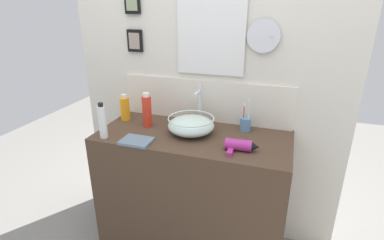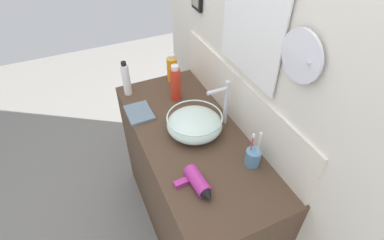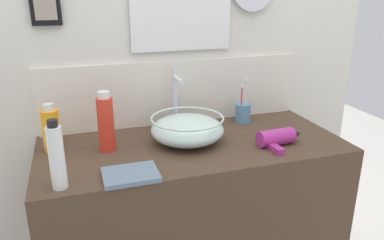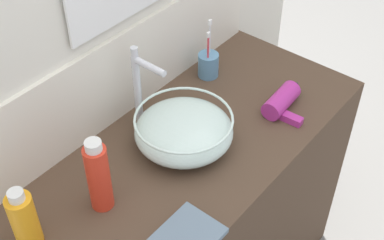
{
  "view_description": "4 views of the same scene",
  "coord_description": "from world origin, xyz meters",
  "px_view_note": "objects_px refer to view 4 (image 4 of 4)",
  "views": [
    {
      "loc": [
        0.54,
        -1.63,
        1.65
      ],
      "look_at": [
        -0.01,
        0.0,
        0.97
      ],
      "focal_mm": 28.0,
      "sensor_mm": 36.0,
      "label": 1
    },
    {
      "loc": [
        1.05,
        -0.48,
        1.97
      ],
      "look_at": [
        -0.01,
        0.0,
        0.97
      ],
      "focal_mm": 28.0,
      "sensor_mm": 36.0,
      "label": 2
    },
    {
      "loc": [
        -0.43,
        -1.32,
        1.46
      ],
      "look_at": [
        -0.01,
        0.0,
        0.97
      ],
      "focal_mm": 35.0,
      "sensor_mm": 36.0,
      "label": 3
    },
    {
      "loc": [
        -0.9,
        -0.73,
        2.01
      ],
      "look_at": [
        -0.01,
        0.0,
        0.97
      ],
      "focal_mm": 50.0,
      "sensor_mm": 36.0,
      "label": 4
    }
  ],
  "objects_px": {
    "faucet": "(140,81)",
    "hand_towel": "(185,239)",
    "toothbrush_cup": "(208,64)",
    "soap_dispenser": "(98,176)",
    "glass_bowl_sink": "(184,130)",
    "hair_drier": "(284,99)",
    "shampoo_bottle": "(24,220)"
  },
  "relations": [
    {
      "from": "hair_drier",
      "to": "toothbrush_cup",
      "type": "height_order",
      "value": "toothbrush_cup"
    },
    {
      "from": "glass_bowl_sink",
      "to": "soap_dispenser",
      "type": "xyz_separation_m",
      "value": [
        -0.32,
        0.02,
        0.05
      ]
    },
    {
      "from": "toothbrush_cup",
      "to": "glass_bowl_sink",
      "type": "bearing_deg",
      "value": -153.89
    },
    {
      "from": "faucet",
      "to": "hand_towel",
      "type": "bearing_deg",
      "value": -123.99
    },
    {
      "from": "soap_dispenser",
      "to": "toothbrush_cup",
      "type": "bearing_deg",
      "value": 11.98
    },
    {
      "from": "glass_bowl_sink",
      "to": "shampoo_bottle",
      "type": "relative_size",
      "value": 1.57
    },
    {
      "from": "faucet",
      "to": "toothbrush_cup",
      "type": "distance_m",
      "value": 0.34
    },
    {
      "from": "glass_bowl_sink",
      "to": "hair_drier",
      "type": "relative_size",
      "value": 1.51
    },
    {
      "from": "glass_bowl_sink",
      "to": "toothbrush_cup",
      "type": "height_order",
      "value": "toothbrush_cup"
    },
    {
      "from": "hair_drier",
      "to": "toothbrush_cup",
      "type": "bearing_deg",
      "value": 93.88
    },
    {
      "from": "hair_drier",
      "to": "shampoo_bottle",
      "type": "distance_m",
      "value": 0.88
    },
    {
      "from": "shampoo_bottle",
      "to": "hand_towel",
      "type": "distance_m",
      "value": 0.4
    },
    {
      "from": "glass_bowl_sink",
      "to": "shampoo_bottle",
      "type": "distance_m",
      "value": 0.52
    },
    {
      "from": "toothbrush_cup",
      "to": "soap_dispenser",
      "type": "xyz_separation_m",
      "value": [
        -0.63,
        -0.13,
        0.06
      ]
    },
    {
      "from": "toothbrush_cup",
      "to": "shampoo_bottle",
      "type": "xyz_separation_m",
      "value": [
        -0.83,
        -0.08,
        0.04
      ]
    },
    {
      "from": "soap_dispenser",
      "to": "shampoo_bottle",
      "type": "bearing_deg",
      "value": 164.6
    },
    {
      "from": "faucet",
      "to": "hair_drier",
      "type": "distance_m",
      "value": 0.47
    },
    {
      "from": "toothbrush_cup",
      "to": "shampoo_bottle",
      "type": "height_order",
      "value": "toothbrush_cup"
    },
    {
      "from": "soap_dispenser",
      "to": "hand_towel",
      "type": "height_order",
      "value": "soap_dispenser"
    },
    {
      "from": "glass_bowl_sink",
      "to": "faucet",
      "type": "relative_size",
      "value": 1.08
    },
    {
      "from": "faucet",
      "to": "hand_towel",
      "type": "distance_m",
      "value": 0.5
    },
    {
      "from": "glass_bowl_sink",
      "to": "toothbrush_cup",
      "type": "relative_size",
      "value": 1.39
    },
    {
      "from": "faucet",
      "to": "shampoo_bottle",
      "type": "distance_m",
      "value": 0.53
    },
    {
      "from": "toothbrush_cup",
      "to": "hand_towel",
      "type": "distance_m",
      "value": 0.7
    },
    {
      "from": "toothbrush_cup",
      "to": "soap_dispenser",
      "type": "bearing_deg",
      "value": -168.02
    },
    {
      "from": "faucet",
      "to": "hand_towel",
      "type": "relative_size",
      "value": 1.49
    },
    {
      "from": "glass_bowl_sink",
      "to": "toothbrush_cup",
      "type": "distance_m",
      "value": 0.35
    },
    {
      "from": "toothbrush_cup",
      "to": "shampoo_bottle",
      "type": "distance_m",
      "value": 0.84
    },
    {
      "from": "hair_drier",
      "to": "toothbrush_cup",
      "type": "distance_m",
      "value": 0.3
    },
    {
      "from": "hand_towel",
      "to": "faucet",
      "type": "bearing_deg",
      "value": 56.01
    },
    {
      "from": "soap_dispenser",
      "to": "glass_bowl_sink",
      "type": "bearing_deg",
      "value": -3.93
    },
    {
      "from": "hair_drier",
      "to": "hand_towel",
      "type": "xyz_separation_m",
      "value": [
        -0.61,
        -0.09,
        -0.02
      ]
    }
  ]
}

